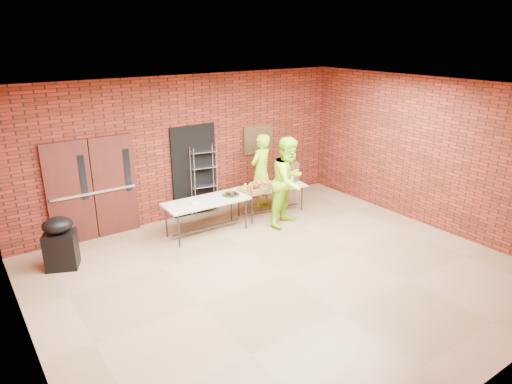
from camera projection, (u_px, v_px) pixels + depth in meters
room at (285, 189)px, 7.54m from camera, size 8.08×7.08×3.28m
double_doors at (93, 189)px, 9.19m from camera, size 1.78×0.12×2.10m
dark_doorway at (194, 171)px, 10.45m from camera, size 1.10×0.06×2.10m
bronze_plaque at (258, 139)px, 11.25m from camera, size 0.85×0.04×0.70m
wire_rack at (204, 180)px, 10.52m from camera, size 0.63×0.31×1.64m
table_left at (206, 203)px, 9.53m from camera, size 1.81×0.79×0.74m
table_right at (271, 189)px, 10.60m from camera, size 1.70×0.88×0.67m
basket_bananas at (248, 191)px, 10.13m from camera, size 0.40×0.31×0.13m
basket_oranges at (263, 185)px, 10.47m from camera, size 0.49×0.38×0.15m
basket_apples at (256, 189)px, 10.18m from camera, size 0.48×0.38×0.15m
muffin_tray at (231, 193)px, 9.81m from camera, size 0.39×0.39×0.10m
napkin_box at (195, 203)px, 9.30m from camera, size 0.16×0.11×0.05m
coffee_dispenser at (289, 172)px, 10.91m from camera, size 0.35×0.32×0.46m
cup_stack_front at (282, 180)px, 10.60m from camera, size 0.09×0.09×0.26m
cup_stack_mid at (292, 180)px, 10.68m from camera, size 0.07×0.07×0.22m
cup_stack_back at (278, 179)px, 10.73m from camera, size 0.08×0.08×0.24m
covered_grill at (60, 243)px, 8.16m from camera, size 0.67×0.62×0.98m
volunteer_woman at (261, 171)px, 10.89m from camera, size 0.76×0.62×1.82m
volunteer_man at (289, 181)px, 9.91m from camera, size 1.16×1.04×1.97m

